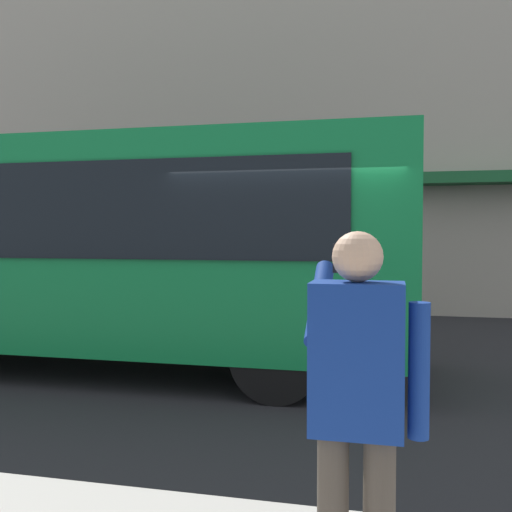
% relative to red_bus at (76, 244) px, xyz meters
% --- Properties ---
extents(ground_plane, '(60.00, 60.00, 0.00)m').
position_rel_red_bus_xyz_m(ground_plane, '(-3.11, 0.19, -1.68)').
color(ground_plane, '#232326').
extents(building_facade_far, '(28.00, 1.55, 12.00)m').
position_rel_red_bus_xyz_m(building_facade_far, '(-3.13, -6.61, 4.30)').
color(building_facade_far, '#A89E8E').
rests_on(building_facade_far, ground_plane).
extents(red_bus, '(9.05, 2.54, 3.08)m').
position_rel_red_bus_xyz_m(red_bus, '(0.00, 0.00, 0.00)').
color(red_bus, '#0F7238').
rests_on(red_bus, ground_plane).
extents(pedestrian_photographer, '(0.53, 0.52, 1.70)m').
position_rel_red_bus_xyz_m(pedestrian_photographer, '(-4.09, 4.67, -0.54)').
color(pedestrian_photographer, '#4C4238').
rests_on(pedestrian_photographer, sidewalk_curb).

